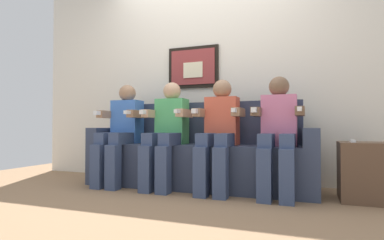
{
  "coord_description": "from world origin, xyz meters",
  "views": [
    {
      "loc": [
        1.09,
        -2.76,
        0.63
      ],
      "look_at": [
        0.0,
        0.15,
        0.7
      ],
      "focal_mm": 28.99,
      "sensor_mm": 36.0,
      "label": 1
    }
  ],
  "objects_px": {
    "couch": "(198,157)",
    "person_leftmost": "(121,129)",
    "person_rightmost": "(278,130)",
    "side_table_right": "(365,172)",
    "person_left_center": "(167,129)",
    "spare_remote_on_table": "(353,141)",
    "person_right_center": "(219,129)"
  },
  "relations": [
    {
      "from": "person_leftmost",
      "to": "person_left_center",
      "type": "height_order",
      "value": "same"
    },
    {
      "from": "person_leftmost",
      "to": "person_right_center",
      "type": "relative_size",
      "value": 1.0
    },
    {
      "from": "couch",
      "to": "spare_remote_on_table",
      "type": "bearing_deg",
      "value": -5.56
    },
    {
      "from": "person_leftmost",
      "to": "person_rightmost",
      "type": "relative_size",
      "value": 1.0
    },
    {
      "from": "person_leftmost",
      "to": "person_right_center",
      "type": "distance_m",
      "value": 1.12
    },
    {
      "from": "person_right_center",
      "to": "side_table_right",
      "type": "distance_m",
      "value": 1.31
    },
    {
      "from": "couch",
      "to": "person_rightmost",
      "type": "bearing_deg",
      "value": -11.41
    },
    {
      "from": "person_left_center",
      "to": "person_rightmost",
      "type": "bearing_deg",
      "value": 0.0
    },
    {
      "from": "couch",
      "to": "person_rightmost",
      "type": "height_order",
      "value": "person_rightmost"
    },
    {
      "from": "person_right_center",
      "to": "person_rightmost",
      "type": "distance_m",
      "value": 0.56
    },
    {
      "from": "spare_remote_on_table",
      "to": "person_left_center",
      "type": "bearing_deg",
      "value": -179.07
    },
    {
      "from": "side_table_right",
      "to": "spare_remote_on_table",
      "type": "distance_m",
      "value": 0.28
    },
    {
      "from": "person_rightmost",
      "to": "spare_remote_on_table",
      "type": "height_order",
      "value": "person_rightmost"
    },
    {
      "from": "side_table_right",
      "to": "person_rightmost",
      "type": "bearing_deg",
      "value": -174.99
    },
    {
      "from": "person_right_center",
      "to": "person_left_center",
      "type": "bearing_deg",
      "value": 180.0
    },
    {
      "from": "person_rightmost",
      "to": "spare_remote_on_table",
      "type": "xyz_separation_m",
      "value": [
        0.61,
        0.03,
        -0.1
      ]
    },
    {
      "from": "person_left_center",
      "to": "spare_remote_on_table",
      "type": "xyz_separation_m",
      "value": [
        1.72,
        0.03,
        -0.1
      ]
    },
    {
      "from": "person_left_center",
      "to": "side_table_right",
      "type": "bearing_deg",
      "value": 1.94
    },
    {
      "from": "person_right_center",
      "to": "spare_remote_on_table",
      "type": "bearing_deg",
      "value": 1.38
    },
    {
      "from": "couch",
      "to": "person_rightmost",
      "type": "relative_size",
      "value": 2.14
    },
    {
      "from": "side_table_right",
      "to": "couch",
      "type": "bearing_deg",
      "value": 176.01
    },
    {
      "from": "couch",
      "to": "person_leftmost",
      "type": "bearing_deg",
      "value": -168.59
    },
    {
      "from": "person_rightmost",
      "to": "spare_remote_on_table",
      "type": "relative_size",
      "value": 8.54
    },
    {
      "from": "person_left_center",
      "to": "person_right_center",
      "type": "xyz_separation_m",
      "value": [
        0.56,
        0.0,
        0.0
      ]
    },
    {
      "from": "couch",
      "to": "person_rightmost",
      "type": "distance_m",
      "value": 0.9
    },
    {
      "from": "person_leftmost",
      "to": "side_table_right",
      "type": "relative_size",
      "value": 2.22
    },
    {
      "from": "person_left_center",
      "to": "spare_remote_on_table",
      "type": "bearing_deg",
      "value": 0.93
    },
    {
      "from": "side_table_right",
      "to": "person_left_center",
      "type": "bearing_deg",
      "value": -178.06
    },
    {
      "from": "couch",
      "to": "person_leftmost",
      "type": "height_order",
      "value": "person_leftmost"
    },
    {
      "from": "couch",
      "to": "person_leftmost",
      "type": "relative_size",
      "value": 2.14
    },
    {
      "from": "person_rightmost",
      "to": "side_table_right",
      "type": "bearing_deg",
      "value": 5.01
    },
    {
      "from": "person_leftmost",
      "to": "side_table_right",
      "type": "xyz_separation_m",
      "value": [
        2.37,
        0.06,
        -0.36
      ]
    }
  ]
}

